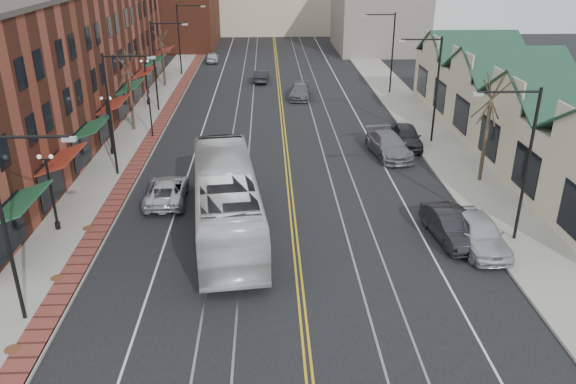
{
  "coord_description": "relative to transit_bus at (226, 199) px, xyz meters",
  "views": [
    {
      "loc": [
        -1.37,
        -19.5,
        14.23
      ],
      "look_at": [
        -0.3,
        8.25,
        2.0
      ],
      "focal_mm": 35.0,
      "sensor_mm": 36.0,
      "label": 1
    }
  ],
  "objects": [
    {
      "name": "building_right",
      "position": [
        21.62,
        12.29,
        0.44
      ],
      "size": [
        8.0,
        36.0,
        4.6
      ],
      "primitive_type": "cube",
      "color": "beige",
      "rests_on": "ground"
    },
    {
      "name": "parked_suv",
      "position": [
        -3.88,
        4.0,
        -1.16
      ],
      "size": [
        2.53,
        5.15,
        1.41
      ],
      "primitive_type": "imported",
      "rotation": [
        0.0,
        0.0,
        3.18
      ],
      "color": "silver",
      "rests_on": "ground"
    },
    {
      "name": "backdrop_mid",
      "position": [
        3.62,
        77.29,
        2.64
      ],
      "size": [
        22.0,
        14.0,
        9.0
      ],
      "primitive_type": "cube",
      "color": "beige",
      "rests_on": "ground"
    },
    {
      "name": "distant_car_right",
      "position": [
        5.61,
        28.7,
        -1.15
      ],
      "size": [
        2.6,
        5.14,
        1.43
      ],
      "primitive_type": "imported",
      "rotation": [
        0.0,
        0.0,
        -0.12
      ],
      "color": "#58575E",
      "rests_on": "ground"
    },
    {
      "name": "backdrop_right",
      "position": [
        18.62,
        57.29,
        3.64
      ],
      "size": [
        12.0,
        16.0,
        11.0
      ],
      "primitive_type": "cube",
      "color": "slate",
      "rests_on": "ground"
    },
    {
      "name": "parked_car_a",
      "position": [
        12.92,
        -2.35,
        -1.0
      ],
      "size": [
        2.21,
        5.12,
        1.72
      ],
      "primitive_type": "imported",
      "rotation": [
        0.0,
        0.0,
        0.03
      ],
      "color": "#B8BAC0",
      "rests_on": "ground"
    },
    {
      "name": "streetlight_l_0",
      "position": [
        -7.43,
        -7.71,
        3.16
      ],
      "size": [
        3.33,
        0.25,
        8.0
      ],
      "color": "black",
      "rests_on": "sidewalk_left"
    },
    {
      "name": "tree_left_near",
      "position": [
        -8.88,
        18.29,
        1.65
      ],
      "size": [
        1.78,
        1.37,
        6.48
      ],
      "color": "#382B21",
      "rests_on": "sidewalk_left"
    },
    {
      "name": "traffic_signal",
      "position": [
        -6.98,
        16.29,
        0.49
      ],
      "size": [
        0.18,
        0.15,
        3.8
      ],
      "color": "black",
      "rests_on": "sidewalk_left"
    },
    {
      "name": "parked_car_c",
      "position": [
        11.12,
        11.48,
        -1.04
      ],
      "size": [
        3.05,
        5.9,
        1.64
      ],
      "primitive_type": "imported",
      "rotation": [
        0.0,
        0.0,
        0.14
      ],
      "color": "slate",
      "rests_on": "ground"
    },
    {
      "name": "parked_car_b",
      "position": [
        11.76,
        -1.45,
        -1.07
      ],
      "size": [
        2.21,
        4.94,
        1.57
      ],
      "primitive_type": "imported",
      "rotation": [
        0.0,
        0.0,
        0.12
      ],
      "color": "black",
      "rests_on": "ground"
    },
    {
      "name": "streetlight_l_2",
      "position": [
        -7.43,
        24.29,
        3.16
      ],
      "size": [
        3.33,
        0.25,
        8.0
      ],
      "color": "black",
      "rests_on": "sidewalk_left"
    },
    {
      "name": "sidewalk_left",
      "position": [
        -8.38,
        12.29,
        -1.79
      ],
      "size": [
        4.0,
        120.0,
        0.15
      ],
      "primitive_type": "cube",
      "color": "gray",
      "rests_on": "ground"
    },
    {
      "name": "parked_car_d",
      "position": [
        12.92,
        13.46,
        -1.04
      ],
      "size": [
        2.14,
        4.89,
        1.64
      ],
      "primitive_type": "imported",
      "rotation": [
        0.0,
        0.0,
        -0.04
      ],
      "color": "black",
      "rests_on": "ground"
    },
    {
      "name": "distant_car_far",
      "position": [
        -4.88,
        48.2,
        -1.19
      ],
      "size": [
        1.82,
        4.01,
        1.34
      ],
      "primitive_type": "imported",
      "rotation": [
        0.0,
        0.0,
        3.2
      ],
      "color": "#B6BABE",
      "rests_on": "ground"
    },
    {
      "name": "streetlight_l_3",
      "position": [
        -7.43,
        40.29,
        3.16
      ],
      "size": [
        3.33,
        0.25,
        8.0
      ],
      "color": "black",
      "rests_on": "sidewalk_left"
    },
    {
      "name": "building_left",
      "position": [
        -15.38,
        19.29,
        3.64
      ],
      "size": [
        10.0,
        50.0,
        11.0
      ],
      "primitive_type": "cube",
      "color": "maroon",
      "rests_on": "ground"
    },
    {
      "name": "distant_car_left",
      "position": [
        1.68,
        36.14,
        -1.19
      ],
      "size": [
        1.76,
        4.19,
        1.34
      ],
      "primitive_type": "imported",
      "rotation": [
        0.0,
        0.0,
        3.06
      ],
      "color": "black",
      "rests_on": "ground"
    },
    {
      "name": "ground",
      "position": [
        3.62,
        -7.71,
        -1.86
      ],
      "size": [
        160.0,
        160.0,
        0.0
      ],
      "primitive_type": "plane",
      "color": "black",
      "rests_on": "ground"
    },
    {
      "name": "streetlight_r_0",
      "position": [
        14.66,
        -1.71,
        3.16
      ],
      "size": [
        3.33,
        0.25,
        8.0
      ],
      "color": "black",
      "rests_on": "sidewalk_right"
    },
    {
      "name": "streetlight_r_2",
      "position": [
        14.66,
        30.29,
        3.16
      ],
      "size": [
        3.33,
        0.25,
        8.0
      ],
      "color": "black",
      "rests_on": "sidewalk_right"
    },
    {
      "name": "sidewalk_right",
      "position": [
        15.62,
        12.29,
        -1.79
      ],
      "size": [
        4.0,
        120.0,
        0.15
      ],
      "primitive_type": "cube",
      "color": "gray",
      "rests_on": "ground"
    },
    {
      "name": "manhole_far",
      "position": [
        -7.58,
        0.29,
        -1.7
      ],
      "size": [
        0.6,
        0.6,
        0.02
      ],
      "primitive_type": "cylinder",
      "color": "#592D19",
      "rests_on": "sidewalk_left"
    },
    {
      "name": "streetlight_l_1",
      "position": [
        -7.43,
        8.29,
        3.16
      ],
      "size": [
        3.33,
        0.25,
        8.0
      ],
      "color": "black",
      "rests_on": "sidewalk_left"
    },
    {
      "name": "lamppost_l_1",
      "position": [
        -9.18,
        0.29,
        0.34
      ],
      "size": [
        0.84,
        0.28,
        4.27
      ],
      "color": "black",
      "rests_on": "sidewalk_left"
    },
    {
      "name": "transit_bus",
      "position": [
        0.0,
        0.0,
        0.0
      ],
      "size": [
        4.66,
        13.63,
        3.72
      ],
      "primitive_type": "imported",
      "rotation": [
        0.0,
        0.0,
        3.26
      ],
      "color": "silver",
      "rests_on": "ground"
    },
    {
      "name": "lamppost_l_2",
      "position": [
        -9.18,
        12.29,
        0.34
      ],
      "size": [
        0.84,
        0.28,
        4.27
      ],
      "color": "black",
      "rests_on": "sidewalk_left"
    },
    {
      "name": "tree_right_mid",
      "position": [
        16.12,
        6.29,
        1.89
      ],
      "size": [
        1.9,
        1.46,
        6.93
      ],
      "color": "#382B21",
      "rests_on": "sidewalk_right"
    },
    {
      "name": "tree_left_far",
      "position": [
        -8.88,
        34.29,
        1.41
      ],
      "size": [
        1.66,
        1.28,
        6.02
      ],
      "color": "#382B21",
      "rests_on": "sidewalk_left"
    },
    {
      "name": "lamppost_l_3",
      "position": [
        -9.18,
        26.29,
        0.34
      ],
      "size": [
        0.84,
        0.28,
        4.27
      ],
      "color": "black",
      "rests_on": "sidewalk_left"
    },
    {
      "name": "manhole_near",
      "position": [
        -7.58,
        -9.71,
        -1.7
      ],
      "size": [
        0.6,
        0.6,
        0.02
      ],
      "primitive_type": "cylinder",
      "color": "#592D19",
      "rests_on": "sidewalk_left"
    },
    {
      "name": "manhole_mid",
      "position": [
        -7.58,
        -4.71,
        -1.7
      ],
      "size": [
        0.6,
        0.6,
        0.02
      ],
      "primitive_type": "cylinder",
      "color": "#592D19",
      "rests_on": "sidewalk_left"
    },
    {
      "name": "streetlight_r_1",
      "position": [
        14.66,
        14.29,
        3.16
      ],
      "size": [
        3.33,
        0.25,
        8.0
      ],
      "color": "black",
      "rests_on": "sidewalk_right"
    }
  ]
}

